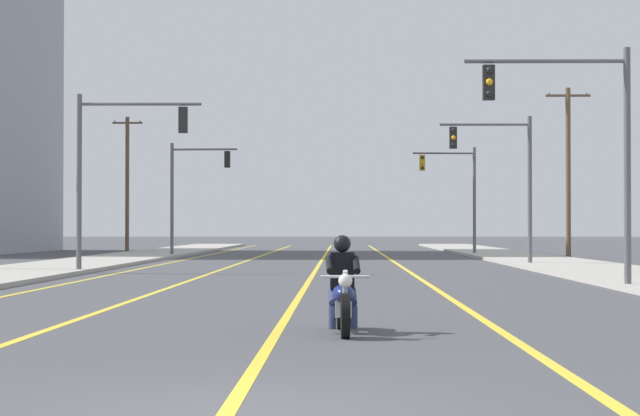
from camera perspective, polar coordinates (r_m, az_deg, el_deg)
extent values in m
plane|color=#47474C|center=(10.17, -4.19, -9.84)|extent=(400.00, 400.00, 0.00)
cube|color=yellow|center=(55.03, 0.06, -2.60)|extent=(0.16, 100.00, 0.01)
cube|color=yellow|center=(55.21, -3.63, -2.60)|extent=(0.16, 100.00, 0.01)
cube|color=yellow|center=(55.08, 3.58, -2.60)|extent=(0.16, 100.00, 0.01)
cube|color=yellow|center=(55.56, -6.92, -2.58)|extent=(0.16, 100.00, 0.01)
cube|color=#ADA89E|center=(50.84, 11.38, -2.65)|extent=(4.40, 110.00, 0.14)
cube|color=#ADA89E|center=(51.21, -11.26, -2.63)|extent=(4.40, 110.00, 0.14)
cylinder|color=black|center=(16.64, 1.24, -5.27)|extent=(0.15, 0.64, 0.64)
cylinder|color=black|center=(18.19, 1.02, -4.91)|extent=(0.15, 0.64, 0.64)
cylinder|color=silver|center=(16.72, 1.22, -4.17)|extent=(0.08, 0.33, 0.68)
sphere|color=white|center=(16.56, 1.24, -3.56)|extent=(0.20, 0.20, 0.20)
cylinder|color=silver|center=(16.76, 1.21, -3.36)|extent=(0.70, 0.07, 0.04)
ellipsoid|color=navy|center=(17.28, 1.14, -4.19)|extent=(0.34, 0.57, 0.28)
cube|color=silver|center=(17.41, 1.13, -4.92)|extent=(0.26, 0.45, 0.24)
cube|color=black|center=(17.72, 1.08, -4.30)|extent=(0.30, 0.53, 0.12)
cube|color=navy|center=(18.12, 1.03, -3.97)|extent=(0.21, 0.37, 0.08)
cylinder|color=silver|center=(17.81, 0.62, -5.06)|extent=(0.10, 0.55, 0.08)
cube|color=black|center=(17.66, 1.09, -3.08)|extent=(0.37, 0.25, 0.56)
sphere|color=black|center=(17.63, 1.09, -1.75)|extent=(0.26, 0.26, 0.26)
cylinder|color=navy|center=(17.55, 1.56, -4.33)|extent=(0.16, 0.45, 0.30)
cylinder|color=navy|center=(17.39, 1.66, -5.35)|extent=(0.12, 0.16, 0.35)
cylinder|color=black|center=(17.41, 1.78, -2.78)|extent=(0.12, 0.53, 0.27)
cylinder|color=navy|center=(17.53, 0.65, -4.33)|extent=(0.16, 0.45, 0.30)
cylinder|color=navy|center=(17.37, 0.60, -5.36)|extent=(0.12, 0.16, 0.35)
cylinder|color=black|center=(17.39, 0.46, -2.78)|extent=(0.12, 0.53, 0.27)
cylinder|color=#56565B|center=(30.98, 14.73, 1.89)|extent=(0.18, 0.18, 6.20)
cylinder|color=#56565B|center=(30.80, 10.92, 7.03)|extent=(4.17, 0.14, 0.11)
cube|color=black|center=(30.51, 8.21, 6.06)|extent=(0.30, 0.24, 0.90)
sphere|color=black|center=(30.39, 8.25, 6.66)|extent=(0.18, 0.18, 0.18)
sphere|color=orange|center=(30.36, 8.25, 6.10)|extent=(0.18, 0.18, 0.18)
sphere|color=black|center=(30.32, 8.25, 5.53)|extent=(0.18, 0.18, 0.18)
cylinder|color=#56565B|center=(41.27, -11.64, 1.17)|extent=(0.18, 0.18, 6.20)
cylinder|color=#56565B|center=(41.07, -8.74, 5.02)|extent=(4.23, 0.14, 0.11)
cube|color=black|center=(40.80, -6.68, 4.28)|extent=(0.30, 0.24, 0.90)
sphere|color=black|center=(40.98, -6.65, 4.68)|extent=(0.18, 0.18, 0.18)
sphere|color=orange|center=(40.95, -6.65, 4.26)|extent=(0.18, 0.18, 0.18)
sphere|color=black|center=(40.93, -6.65, 3.84)|extent=(0.18, 0.18, 0.18)
cylinder|color=#56565B|center=(49.16, 10.18, 0.83)|extent=(0.18, 0.18, 6.20)
cylinder|color=#56565B|center=(49.02, 8.02, 4.04)|extent=(3.73, 0.19, 0.11)
cube|color=black|center=(48.81, 6.50, 3.42)|extent=(0.31, 0.25, 0.90)
sphere|color=black|center=(48.68, 6.52, 3.78)|extent=(0.18, 0.18, 0.18)
sphere|color=orange|center=(48.65, 6.52, 3.43)|extent=(0.18, 0.18, 0.18)
sphere|color=black|center=(48.63, 6.52, 3.08)|extent=(0.18, 0.18, 0.18)
cylinder|color=#56565B|center=(64.33, -7.22, 0.40)|extent=(0.18, 0.18, 6.20)
cylinder|color=#56565B|center=(64.13, -5.64, 2.86)|extent=(3.58, 0.30, 0.11)
cube|color=black|center=(63.89, -4.54, 2.38)|extent=(0.31, 0.26, 0.90)
sphere|color=black|center=(64.06, -4.51, 2.64)|extent=(0.18, 0.18, 0.18)
sphere|color=orange|center=(64.05, -4.51, 2.37)|extent=(0.18, 0.18, 0.18)
sphere|color=black|center=(64.03, -4.51, 2.10)|extent=(0.18, 0.18, 0.18)
cylinder|color=#56565B|center=(67.61, 7.53, 0.33)|extent=(0.18, 0.18, 6.20)
cylinder|color=#56565B|center=(67.46, 6.04, 2.67)|extent=(3.53, 0.30, 0.11)
cube|color=#B79319|center=(67.27, 5.00, 2.21)|extent=(0.31, 0.26, 0.90)
sphere|color=black|center=(67.13, 5.01, 2.47)|extent=(0.18, 0.18, 0.18)
sphere|color=orange|center=(67.11, 5.01, 2.22)|extent=(0.18, 0.18, 0.18)
sphere|color=black|center=(67.10, 5.01, 1.96)|extent=(0.18, 0.18, 0.18)
cylinder|color=brown|center=(61.74, 11.99, 1.68)|extent=(0.26, 0.26, 8.81)
cube|color=brown|center=(62.05, 11.97, 5.38)|extent=(2.30, 0.12, 0.12)
cylinder|color=slate|center=(61.89, 11.09, 5.48)|extent=(0.08, 0.08, 0.12)
cylinder|color=slate|center=(62.25, 12.85, 5.45)|extent=(0.08, 0.08, 0.12)
cylinder|color=brown|center=(79.48, -9.36, 1.16)|extent=(0.26, 0.26, 9.02)
cube|color=brown|center=(79.74, -9.36, 4.11)|extent=(2.01, 0.12, 0.12)
cylinder|color=slate|center=(79.90, -9.95, 4.17)|extent=(0.08, 0.08, 0.12)
cylinder|color=slate|center=(79.60, -8.76, 4.19)|extent=(0.08, 0.08, 0.12)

